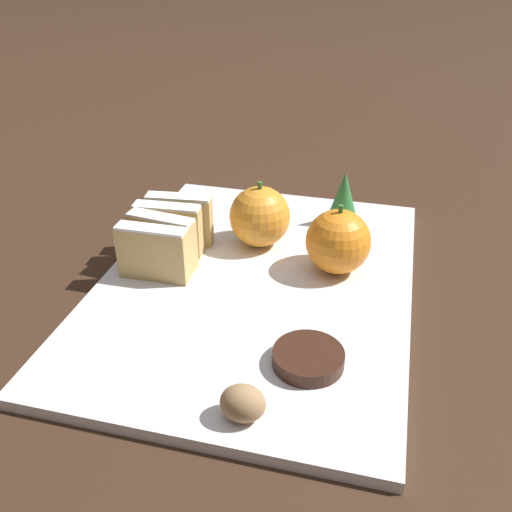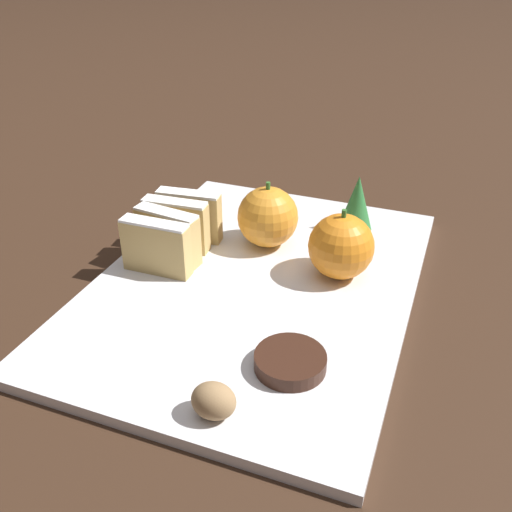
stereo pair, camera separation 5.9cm
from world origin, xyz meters
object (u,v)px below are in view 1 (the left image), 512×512
orange_far (260,217)px  walnut (243,403)px  chocolate_cookie (308,358)px  orange_near (338,242)px

orange_far → walnut: orange_far is taller
orange_far → chocolate_cookie: size_ratio=1.26×
orange_far → chocolate_cookie: orange_far is taller
orange_near → walnut: (-0.04, -0.23, -0.02)m
orange_near → chocolate_cookie: (-0.00, -0.16, -0.03)m
orange_far → chocolate_cookie: 0.22m
orange_near → orange_far: (-0.10, 0.04, 0.00)m
walnut → chocolate_cookie: walnut is taller
orange_near → walnut: size_ratio=2.17×
orange_near → walnut: orange_near is taller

